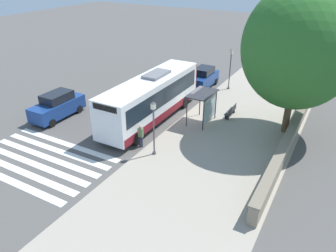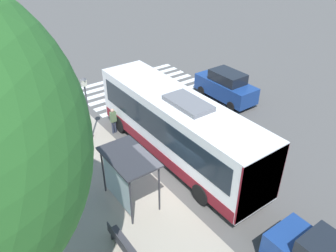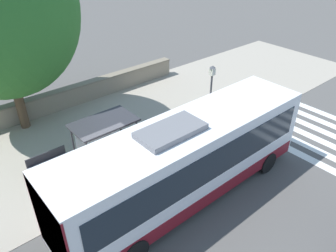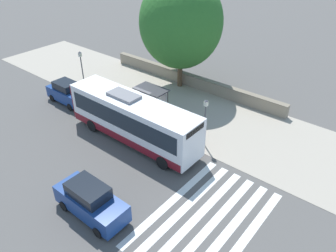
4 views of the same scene
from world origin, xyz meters
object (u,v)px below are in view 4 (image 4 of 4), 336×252
Objects in this scene: shade_tree at (181,23)px; bench at (146,96)px; pedestrian at (189,139)px; street_lamp_far at (82,68)px; parked_car_behind_bus at (67,93)px; bus_shelter at (152,93)px; parked_car_far_lane at (91,201)px; bus at (133,119)px; street_lamp_near at (205,118)px.

bench is at bearing -6.64° from shade_tree.
street_lamp_far is (-1.37, -13.66, 1.44)m from pedestrian.
parked_car_behind_bus is at bearing -85.22° from pedestrian.
shade_tree is at bearing -138.82° from pedestrian.
bench is at bearing -125.10° from bus_shelter.
parked_car_far_lane is at bearing 21.21° from shade_tree.
street_lamp_far is 16.35m from parked_car_far_lane.
shade_tree is 2.30× the size of parked_car_far_lane.
parked_car_behind_bus is at bearing -93.38° from bus.
bench is 0.40× the size of parked_car_far_lane.
shade_tree reaches higher than bench.
bus_shelter is at bearing 113.71° from parked_car_behind_bus.
parked_car_far_lane is at bearing 29.72° from bench.
bus reaches higher than pedestrian.
parked_car_behind_bus is (9.23, -5.82, -5.37)m from shade_tree.
bus_shelter is at bearing 95.81° from street_lamp_far.
street_lamp_near is at bearing 73.20° from bench.
street_lamp_near reaches higher than bus_shelter.
bench is 0.49× the size of street_lamp_near.
bus_shelter is 1.49× the size of bench.
street_lamp_near reaches higher than bus.
parked_car_far_lane is (10.68, 4.80, -1.05)m from bus_shelter.
street_lamp_far is at bearing -127.18° from parked_car_far_lane.
pedestrian reaches higher than bench.
parked_car_behind_bus is at bearing -47.83° from bench.
street_lamp_far is at bearing -43.93° from shade_tree.
parked_car_behind_bus is (3.28, -7.48, -1.09)m from bus_shelter.
bus is 4.42m from pedestrian.
shade_tree reaches higher than street_lamp_near.
parked_car_far_lane is (8.48, -0.68, 0.05)m from pedestrian.
shade_tree is at bearing -158.79° from parked_car_far_lane.
bench is (-5.34, -3.63, -1.41)m from bus.
bus is at bearing 72.84° from street_lamp_far.
street_lamp_near is at bearing 81.27° from bus_shelter.
bus is 2.41× the size of parked_car_far_lane.
pedestrian is 0.35× the size of parked_car_far_lane.
pedestrian is 12.09m from shade_tree.
street_lamp_near is 14.05m from street_lamp_far.
pedestrian is (2.20, 5.47, -1.10)m from bus_shelter.
parked_car_far_lane reaches higher than pedestrian.
street_lamp_far is 2.92m from parked_car_behind_bus.
shade_tree reaches higher than street_lamp_far.
street_lamp_far reaches higher than parked_car_behind_bus.
pedestrian is at bearing 175.44° from parked_car_far_lane.
bus_shelter is 3.08m from bench.
street_lamp_far is at bearing -84.19° from bus_shelter.
shade_tree is (-9.76, -3.12, 4.44)m from bus.
bus_shelter is at bearing 54.90° from bench.
bus_shelter is 0.66× the size of parked_car_behind_bus.
street_lamp_near is at bearing 163.19° from pedestrian.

